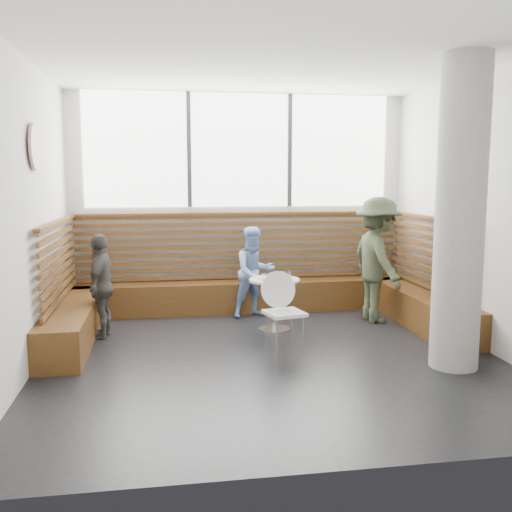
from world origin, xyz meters
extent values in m
cube|color=silver|center=(0.00, 0.00, 1.60)|extent=(5.00, 5.00, 3.20)
cube|color=black|center=(0.00, 0.00, 0.00)|extent=(5.00, 5.00, 0.01)
cube|color=white|center=(0.00, 0.00, 3.20)|extent=(5.00, 5.00, 0.01)
cube|color=white|center=(0.00, 2.48, 2.38)|extent=(4.50, 0.02, 1.65)
cube|color=#3F3F42|center=(-0.75, 2.46, 2.38)|extent=(0.06, 0.04, 1.65)
cube|color=#3F3F42|center=(0.75, 2.46, 2.38)|extent=(0.06, 0.04, 1.65)
cube|color=#472B11|center=(0.00, 2.25, 0.23)|extent=(5.00, 0.50, 0.45)
cube|color=#472B11|center=(-2.25, 1.25, 0.23)|extent=(0.50, 2.50, 0.45)
cube|color=#472B11|center=(2.25, 1.25, 0.23)|extent=(0.50, 2.50, 0.45)
cube|color=#4D2E13|center=(0.00, 2.42, 0.95)|extent=(4.88, 0.08, 0.98)
cube|color=#4D2E13|center=(-2.42, 1.25, 0.95)|extent=(0.08, 2.38, 0.98)
cube|color=#4D2E13|center=(2.42, 1.25, 0.95)|extent=(0.08, 2.38, 0.98)
cylinder|color=gray|center=(1.85, -0.60, 1.60)|extent=(0.50, 0.50, 3.20)
cylinder|color=white|center=(-2.46, 0.40, 2.30)|extent=(0.03, 0.50, 0.50)
cylinder|color=silver|center=(0.26, 1.13, 0.01)|extent=(0.41, 0.41, 0.02)
cylinder|color=silver|center=(0.26, 1.13, 0.34)|extent=(0.06, 0.06, 0.65)
cylinder|color=#B7B7BA|center=(0.26, 1.13, 0.66)|extent=(0.66, 0.66, 0.03)
cube|color=white|center=(0.20, 0.22, 0.44)|extent=(0.41, 0.39, 0.04)
cylinder|color=white|center=(0.20, 0.40, 0.69)|extent=(0.43, 0.10, 0.43)
cylinder|color=silver|center=(0.04, 0.08, 0.21)|extent=(0.02, 0.02, 0.42)
cylinder|color=silver|center=(0.37, 0.08, 0.21)|extent=(0.02, 0.02, 0.42)
cylinder|color=silver|center=(0.04, 0.37, 0.21)|extent=(0.02, 0.02, 0.42)
cylinder|color=silver|center=(0.37, 0.37, 0.21)|extent=(0.02, 0.02, 0.42)
imported|color=#3B432C|center=(1.75, 1.36, 0.86)|extent=(0.73, 1.16, 1.72)
imported|color=#85A8E7|center=(0.12, 1.89, 0.64)|extent=(0.74, 0.65, 1.29)
imported|color=#484541|center=(-1.92, 1.16, 0.65)|extent=(0.44, 0.80, 1.30)
cylinder|color=white|center=(0.12, 1.23, 0.68)|extent=(0.21, 0.21, 0.01)
cylinder|color=white|center=(0.38, 1.25, 0.68)|extent=(0.20, 0.20, 0.01)
cylinder|color=white|center=(0.12, 1.06, 0.73)|extent=(0.07, 0.07, 0.10)
cylinder|color=white|center=(0.35, 1.12, 0.73)|extent=(0.07, 0.07, 0.11)
cylinder|color=white|center=(0.44, 1.13, 0.73)|extent=(0.07, 0.07, 0.11)
cube|color=#A5C64C|center=(0.27, 0.97, 0.68)|extent=(0.21, 0.17, 0.00)
camera|label=1|loc=(-1.14, -6.00, 1.99)|focal=40.00mm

